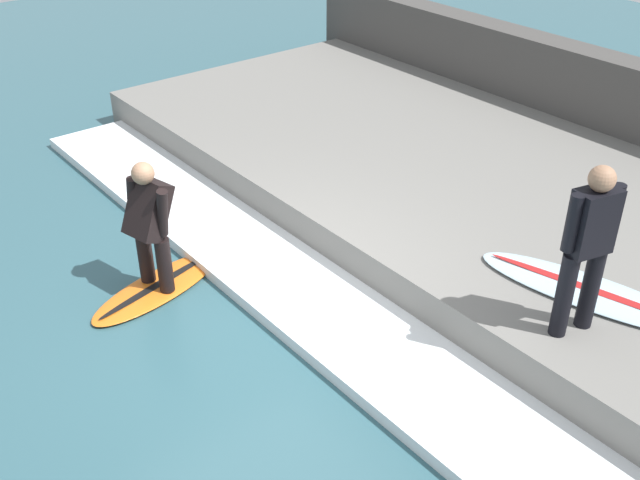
{
  "coord_description": "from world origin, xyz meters",
  "views": [
    {
      "loc": [
        -3.13,
        -4.74,
        4.42
      ],
      "look_at": [
        0.67,
        0.0,
        0.7
      ],
      "focal_mm": 42.0,
      "sensor_mm": 36.0,
      "label": 1
    }
  ],
  "objects_px": {
    "surfboard_riding": "(158,287)",
    "surfboard_waiting_near": "(589,292)",
    "surfer_riding": "(149,220)",
    "surfer_waiting_near": "(588,242)"
  },
  "relations": [
    {
      "from": "surfer_riding",
      "to": "surfboard_waiting_near",
      "type": "height_order",
      "value": "surfer_riding"
    },
    {
      "from": "surfboard_riding",
      "to": "surfer_waiting_near",
      "type": "relative_size",
      "value": 1.12
    },
    {
      "from": "surfer_waiting_near",
      "to": "surfer_riding",
      "type": "bearing_deg",
      "value": 122.78
    },
    {
      "from": "surfboard_riding",
      "to": "surfboard_waiting_near",
      "type": "xyz_separation_m",
      "value": [
        2.7,
        -3.15,
        0.48
      ]
    },
    {
      "from": "surfer_waiting_near",
      "to": "surfboard_waiting_near",
      "type": "xyz_separation_m",
      "value": [
        0.55,
        0.19,
        -0.82
      ]
    },
    {
      "from": "surfer_riding",
      "to": "surfboard_waiting_near",
      "type": "distance_m",
      "value": 4.16
    },
    {
      "from": "surfboard_riding",
      "to": "surfboard_waiting_near",
      "type": "bearing_deg",
      "value": -49.35
    },
    {
      "from": "surfer_riding",
      "to": "surfer_waiting_near",
      "type": "height_order",
      "value": "surfer_waiting_near"
    },
    {
      "from": "surfer_riding",
      "to": "surfer_waiting_near",
      "type": "relative_size",
      "value": 0.9
    },
    {
      "from": "surfboard_riding",
      "to": "surfboard_waiting_near",
      "type": "height_order",
      "value": "surfboard_waiting_near"
    }
  ]
}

